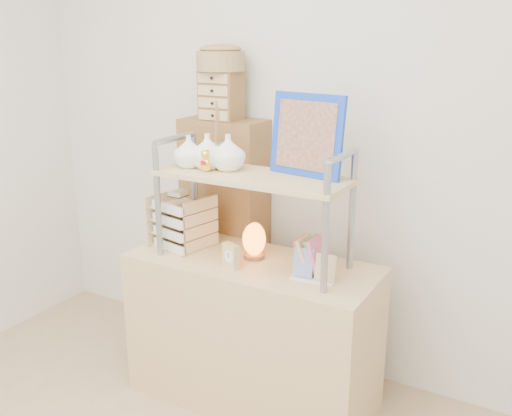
{
  "coord_description": "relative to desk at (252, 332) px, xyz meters",
  "views": [
    {
      "loc": [
        1.26,
        -0.97,
        1.77
      ],
      "look_at": [
        0.02,
        1.2,
        1.02
      ],
      "focal_mm": 40.0,
      "sensor_mm": 36.0,
      "label": 1
    }
  ],
  "objects": [
    {
      "name": "woven_basket",
      "position": [
        -0.39,
        0.35,
        1.28
      ],
      "size": [
        0.25,
        0.25,
        0.1
      ],
      "primitive_type": "cylinder",
      "color": "olive",
      "rests_on": "drawer_chest"
    },
    {
      "name": "drawer_chest",
      "position": [
        -0.39,
        0.35,
        1.1
      ],
      "size": [
        0.2,
        0.16,
        0.25
      ],
      "color": "brown",
      "rests_on": "cabinet"
    },
    {
      "name": "desk_clock",
      "position": [
        -0.04,
        -0.12,
        0.43
      ],
      "size": [
        0.09,
        0.06,
        0.12
      ],
      "color": "tan",
      "rests_on": "desk"
    },
    {
      "name": "hutch",
      "position": [
        -0.07,
        0.01,
        0.83
      ],
      "size": [
        0.9,
        0.34,
        0.79
      ],
      "color": "#8E959B",
      "rests_on": "desk"
    },
    {
      "name": "cabinet",
      "position": [
        -0.39,
        0.37,
        0.3
      ],
      "size": [
        0.45,
        0.25,
        1.35
      ],
      "primitive_type": "cube",
      "rotation": [
        0.0,
        0.0,
        0.02
      ],
      "color": "brown",
      "rests_on": "ground"
    },
    {
      "name": "room_shell",
      "position": [
        0.0,
        -0.81,
        1.32
      ],
      "size": [
        3.42,
        3.41,
        2.61
      ],
      "color": "silver",
      "rests_on": "ground"
    },
    {
      "name": "letter_tray",
      "position": [
        -0.42,
        -0.0,
        0.49
      ],
      "size": [
        0.28,
        0.27,
        0.29
      ],
      "color": "tan",
      "rests_on": "desk"
    },
    {
      "name": "salt_lamp",
      "position": [
        -0.01,
        0.04,
        0.47
      ],
      "size": [
        0.12,
        0.11,
        0.18
      ],
      "color": "brown",
      "rests_on": "desk"
    },
    {
      "name": "postcard_stand",
      "position": [
        0.34,
        -0.06,
        0.41
      ],
      "size": [
        0.2,
        0.07,
        0.14
      ],
      "color": "white",
      "rests_on": "desk"
    },
    {
      "name": "desk",
      "position": [
        0.0,
        0.0,
        0.0
      ],
      "size": [
        1.2,
        0.5,
        0.75
      ],
      "primitive_type": "cube",
      "color": "tan",
      "rests_on": "ground"
    }
  ]
}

